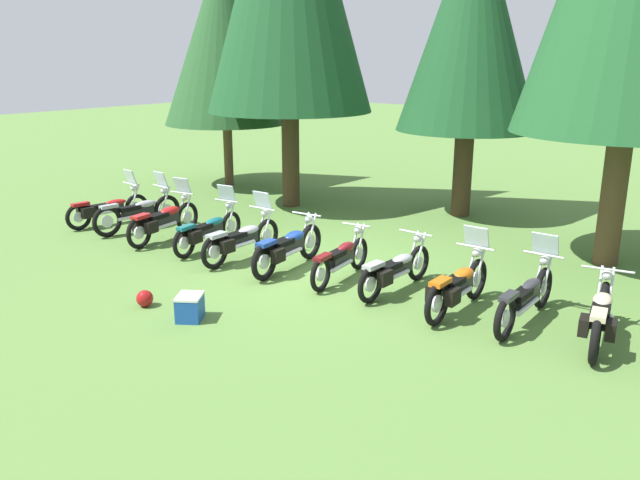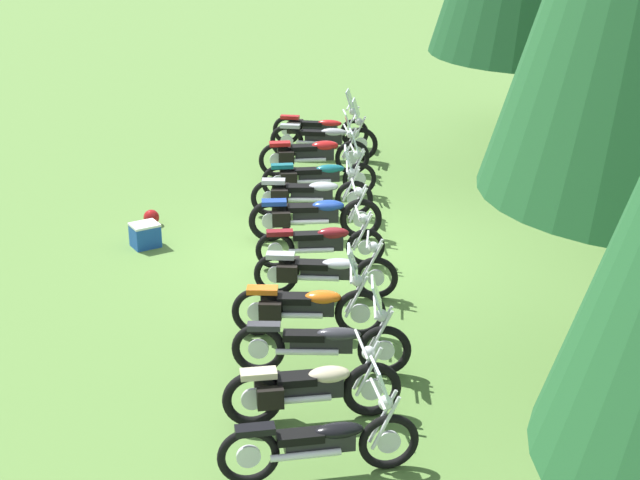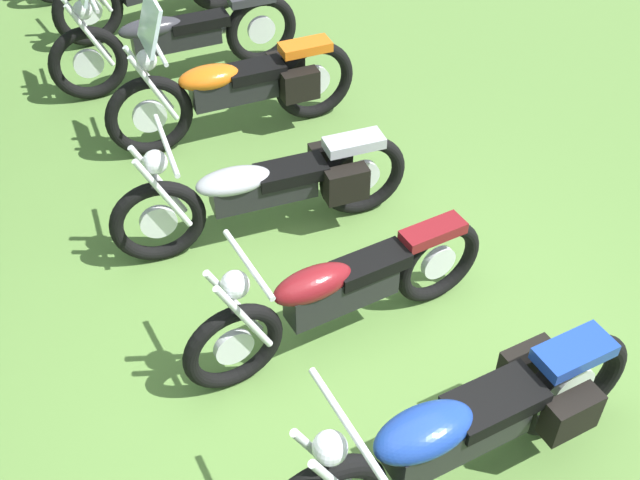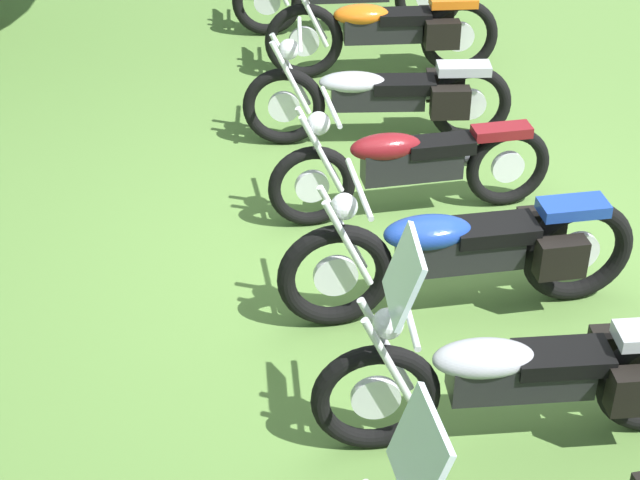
{
  "view_description": "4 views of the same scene",
  "coord_description": "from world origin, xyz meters",
  "px_view_note": "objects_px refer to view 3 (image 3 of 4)",
  "views": [
    {
      "loc": [
        7.65,
        -9.54,
        4.23
      ],
      "look_at": [
        0.46,
        -0.41,
        0.87
      ],
      "focal_mm": 36.13,
      "sensor_mm": 36.0,
      "label": 1
    },
    {
      "loc": [
        16.0,
        0.63,
        6.66
      ],
      "look_at": [
        0.71,
        0.02,
        0.52
      ],
      "focal_mm": 55.87,
      "sensor_mm": 36.0,
      "label": 2
    },
    {
      "loc": [
        -2.53,
        1.44,
        4.03
      ],
      "look_at": [
        0.84,
        0.09,
        0.71
      ],
      "focal_mm": 44.2,
      "sensor_mm": 36.0,
      "label": 3
    },
    {
      "loc": [
        -6.09,
        1.15,
        4.27
      ],
      "look_at": [
        -0.71,
        0.8,
        0.68
      ],
      "focal_mm": 58.7,
      "sensor_mm": 36.0,
      "label": 4
    }
  ],
  "objects_px": {
    "motorcycle_8": "(236,87)",
    "motorcycle_9": "(173,37)",
    "motorcycle_5": "(462,431)",
    "motorcycle_6": "(339,292)",
    "motorcycle_7": "(270,187)"
  },
  "relations": [
    {
      "from": "motorcycle_7",
      "to": "motorcycle_8",
      "type": "relative_size",
      "value": 1.02
    },
    {
      "from": "motorcycle_5",
      "to": "motorcycle_7",
      "type": "height_order",
      "value": "motorcycle_5"
    },
    {
      "from": "motorcycle_7",
      "to": "motorcycle_8",
      "type": "bearing_deg",
      "value": -95.09
    },
    {
      "from": "motorcycle_5",
      "to": "motorcycle_9",
      "type": "relative_size",
      "value": 0.99
    },
    {
      "from": "motorcycle_8",
      "to": "motorcycle_9",
      "type": "height_order",
      "value": "motorcycle_8"
    },
    {
      "from": "motorcycle_8",
      "to": "motorcycle_7",
      "type": "bearing_deg",
      "value": 82.26
    },
    {
      "from": "motorcycle_6",
      "to": "motorcycle_7",
      "type": "distance_m",
      "value": 1.17
    },
    {
      "from": "motorcycle_7",
      "to": "motorcycle_9",
      "type": "relative_size",
      "value": 0.94
    },
    {
      "from": "motorcycle_6",
      "to": "motorcycle_8",
      "type": "relative_size",
      "value": 0.98
    },
    {
      "from": "motorcycle_6",
      "to": "motorcycle_7",
      "type": "relative_size",
      "value": 0.96
    },
    {
      "from": "motorcycle_5",
      "to": "motorcycle_6",
      "type": "distance_m",
      "value": 1.23
    },
    {
      "from": "motorcycle_8",
      "to": "motorcycle_9",
      "type": "relative_size",
      "value": 0.93
    },
    {
      "from": "motorcycle_8",
      "to": "motorcycle_9",
      "type": "distance_m",
      "value": 1.13
    },
    {
      "from": "motorcycle_7",
      "to": "motorcycle_9",
      "type": "height_order",
      "value": "motorcycle_9"
    },
    {
      "from": "motorcycle_5",
      "to": "motorcycle_9",
      "type": "bearing_deg",
      "value": -91.66
    }
  ]
}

